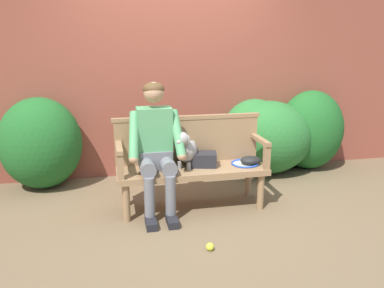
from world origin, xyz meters
TOP-DOWN VIEW (x-y plane):
  - ground_plane at (0.00, 0.00)m, footprint 40.00×40.00m
  - brick_garden_fence at (0.00, 1.33)m, footprint 8.00×0.30m
  - hedge_bush_mid_left at (1.19, 0.91)m, footprint 1.18×0.94m
  - hedge_bush_far_left at (1.04, 0.97)m, footprint 0.88×0.73m
  - hedge_bush_mid_right at (1.83, 0.97)m, footprint 0.89×0.75m
  - hedge_bush_far_right at (-1.59, 0.96)m, footprint 0.93×0.83m
  - garden_bench at (0.00, 0.00)m, footprint 1.52×0.48m
  - bench_backrest at (0.00, 0.21)m, footprint 1.56×0.06m
  - bench_armrest_left_end at (-0.72, -0.09)m, footprint 0.06×0.48m
  - bench_armrest_right_end at (0.72, -0.09)m, footprint 0.06×0.48m
  - person_seated at (-0.37, -0.01)m, footprint 0.56×0.64m
  - dog_on_bench at (-0.06, 0.02)m, footprint 0.31×0.37m
  - tennis_racket at (0.58, 0.02)m, footprint 0.43×0.56m
  - baseball_glove at (0.62, -0.02)m, footprint 0.23×0.19m
  - sports_bag at (0.12, 0.04)m, footprint 0.32×0.26m
  - tennis_ball at (-0.04, -0.88)m, footprint 0.07×0.07m

SIDE VIEW (x-z plane):
  - ground_plane at x=0.00m, z-range 0.00..0.00m
  - tennis_ball at x=-0.04m, z-range 0.00..0.07m
  - garden_bench at x=0.00m, z-range 0.16..0.59m
  - tennis_racket at x=0.58m, z-range 0.43..0.46m
  - hedge_bush_mid_left at x=1.19m, z-range 0.00..0.95m
  - baseball_glove at x=0.62m, z-range 0.43..0.52m
  - hedge_bush_far_left at x=1.04m, z-range 0.00..0.97m
  - sports_bag at x=0.12m, z-range 0.43..0.57m
  - hedge_bush_mid_right at x=1.83m, z-range 0.00..1.06m
  - hedge_bush_far_right at x=-1.59m, z-range 0.00..1.07m
  - dog_on_bench at x=-0.06m, z-range 0.43..0.83m
  - bench_armrest_left_end at x=-0.72m, z-range 0.49..0.77m
  - bench_armrest_right_end at x=0.72m, z-range 0.49..0.77m
  - bench_backrest at x=0.00m, z-range 0.44..0.94m
  - person_seated at x=-0.37m, z-range 0.06..1.36m
  - brick_garden_fence at x=0.00m, z-range 0.00..2.64m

